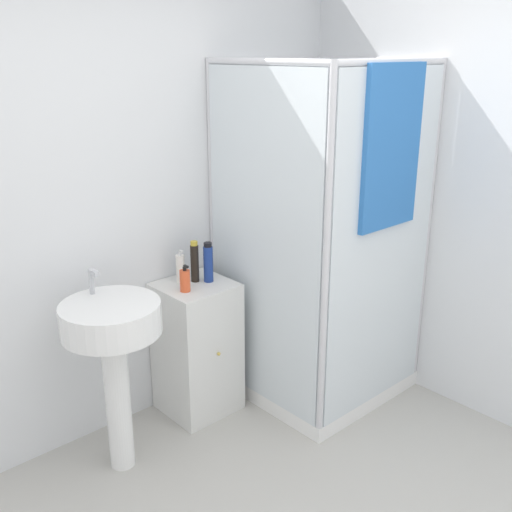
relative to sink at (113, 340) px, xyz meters
name	(u,v)px	position (x,y,z in m)	size (l,w,h in m)	color
wall_back	(89,212)	(0.13, 0.38, 0.54)	(6.40, 0.06, 2.50)	silver
shower_enclosure	(322,309)	(1.27, -0.21, -0.15)	(0.93, 0.96, 1.99)	white
vanity_cabinet	(197,348)	(0.61, 0.15, -0.31)	(0.40, 0.41, 0.79)	silver
sink	(113,340)	(0.00, 0.00, 0.00)	(0.48, 0.48, 1.03)	white
soap_dispenser	(185,280)	(0.51, 0.11, 0.14)	(0.06, 0.06, 0.15)	#E5562D
shampoo_bottle_tall_black	(195,262)	(0.64, 0.19, 0.20)	(0.05, 0.05, 0.24)	black
shampoo_bottle_blue	(208,263)	(0.69, 0.14, 0.19)	(0.05, 0.05, 0.23)	navy
lotion_bottle_white	(180,268)	(0.57, 0.23, 0.16)	(0.05, 0.05, 0.19)	white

